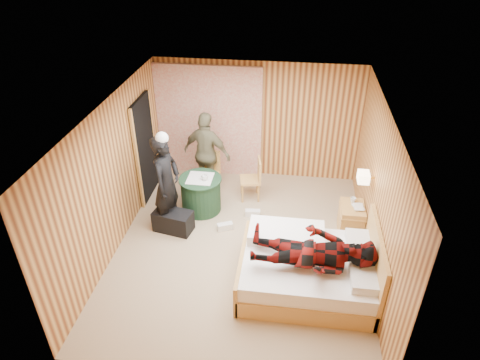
# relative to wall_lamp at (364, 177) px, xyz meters

# --- Properties ---
(floor) EXTENTS (4.20, 5.00, 0.01)m
(floor) POSITION_rel_wall_lamp_xyz_m (-1.92, -0.45, -1.30)
(floor) COLOR tan
(floor) RESTS_ON ground
(ceiling) EXTENTS (4.20, 5.00, 0.01)m
(ceiling) POSITION_rel_wall_lamp_xyz_m (-1.92, -0.45, 1.20)
(ceiling) COLOR white
(ceiling) RESTS_ON wall_back
(wall_back) EXTENTS (4.20, 0.02, 2.50)m
(wall_back) POSITION_rel_wall_lamp_xyz_m (-1.92, 2.05, -0.05)
(wall_back) COLOR tan
(wall_back) RESTS_ON floor
(wall_left) EXTENTS (0.02, 5.00, 2.50)m
(wall_left) POSITION_rel_wall_lamp_xyz_m (-4.02, -0.45, -0.05)
(wall_left) COLOR tan
(wall_left) RESTS_ON floor
(wall_right) EXTENTS (0.02, 5.00, 2.50)m
(wall_right) POSITION_rel_wall_lamp_xyz_m (0.18, -0.45, -0.05)
(wall_right) COLOR tan
(wall_right) RESTS_ON floor
(curtain) EXTENTS (2.20, 0.08, 2.40)m
(curtain) POSITION_rel_wall_lamp_xyz_m (-2.92, 1.98, -0.10)
(curtain) COLOR beige
(curtain) RESTS_ON floor
(doorway) EXTENTS (0.06, 0.90, 2.05)m
(doorway) POSITION_rel_wall_lamp_xyz_m (-3.98, 0.95, -0.28)
(doorway) COLOR black
(doorway) RESTS_ON floor
(wall_lamp) EXTENTS (0.26, 0.24, 0.16)m
(wall_lamp) POSITION_rel_wall_lamp_xyz_m (0.00, 0.00, 0.00)
(wall_lamp) COLOR gold
(wall_lamp) RESTS_ON wall_right
(bed) EXTENTS (2.00, 1.57, 1.08)m
(bed) POSITION_rel_wall_lamp_xyz_m (-0.80, -1.17, -0.99)
(bed) COLOR #E7AB5E
(bed) RESTS_ON floor
(nightstand) EXTENTS (0.43, 0.58, 0.56)m
(nightstand) POSITION_rel_wall_lamp_xyz_m (-0.04, 0.22, -1.01)
(nightstand) COLOR #E7AB5E
(nightstand) RESTS_ON floor
(round_table) EXTENTS (0.80, 0.80, 0.71)m
(round_table) POSITION_rel_wall_lamp_xyz_m (-2.83, 0.55, -0.94)
(round_table) COLOR #1C3E24
(round_table) RESTS_ON floor
(chair_far) EXTENTS (0.52, 0.52, 0.93)m
(chair_far) POSITION_rel_wall_lamp_xyz_m (-2.80, 1.18, -0.76)
(chair_far) COLOR #E7AB5E
(chair_far) RESTS_ON floor
(chair_near) EXTENTS (0.46, 0.46, 0.87)m
(chair_near) POSITION_rel_wall_lamp_xyz_m (-1.87, 1.08, -0.79)
(chair_near) COLOR #E7AB5E
(chair_near) RESTS_ON floor
(duffel_bag) EXTENTS (0.74, 0.49, 0.39)m
(duffel_bag) POSITION_rel_wall_lamp_xyz_m (-3.20, -0.14, -1.11)
(duffel_bag) COLOR black
(duffel_bag) RESTS_ON floor
(sneaker_left) EXTENTS (0.30, 0.22, 0.12)m
(sneaker_left) POSITION_rel_wall_lamp_xyz_m (-2.28, -0.01, -1.24)
(sneaker_left) COLOR silver
(sneaker_left) RESTS_ON floor
(sneaker_right) EXTENTS (0.29, 0.14, 0.12)m
(sneaker_right) POSITION_rel_wall_lamp_xyz_m (-1.82, 0.47, -1.24)
(sneaker_right) COLOR silver
(sneaker_right) RESTS_ON floor
(woman_standing) EXTENTS (0.55, 0.73, 1.81)m
(woman_standing) POSITION_rel_wall_lamp_xyz_m (-3.29, -0.02, -0.39)
(woman_standing) COLOR black
(woman_standing) RESTS_ON floor
(man_at_table) EXTENTS (1.09, 0.70, 1.72)m
(man_at_table) POSITION_rel_wall_lamp_xyz_m (-2.83, 1.22, -0.44)
(man_at_table) COLOR brown
(man_at_table) RESTS_ON floor
(man_on_bed) EXTENTS (0.86, 0.67, 1.77)m
(man_on_bed) POSITION_rel_wall_lamp_xyz_m (-0.77, -1.39, -0.33)
(man_on_bed) COLOR #630C09
(man_on_bed) RESTS_ON bed
(book_lower) EXTENTS (0.23, 0.26, 0.02)m
(book_lower) POSITION_rel_wall_lamp_xyz_m (-0.04, 0.17, -0.73)
(book_lower) COLOR silver
(book_lower) RESTS_ON nightstand
(book_upper) EXTENTS (0.17, 0.23, 0.02)m
(book_upper) POSITION_rel_wall_lamp_xyz_m (-0.04, 0.17, -0.71)
(book_upper) COLOR silver
(book_upper) RESTS_ON nightstand
(cup_nightstand) EXTENTS (0.13, 0.13, 0.09)m
(cup_nightstand) POSITION_rel_wall_lamp_xyz_m (-0.04, 0.35, -0.69)
(cup_nightstand) COLOR silver
(cup_nightstand) RESTS_ON nightstand
(cup_table) EXTENTS (0.14, 0.14, 0.10)m
(cup_table) POSITION_rel_wall_lamp_xyz_m (-2.73, 0.50, -0.54)
(cup_table) COLOR silver
(cup_table) RESTS_ON round_table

